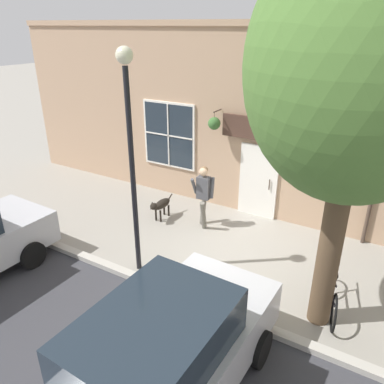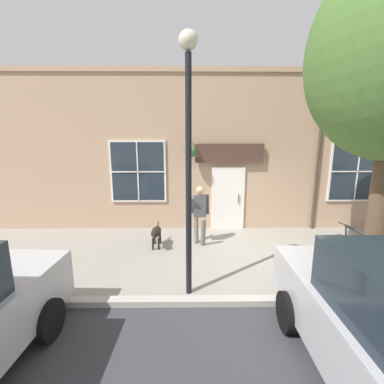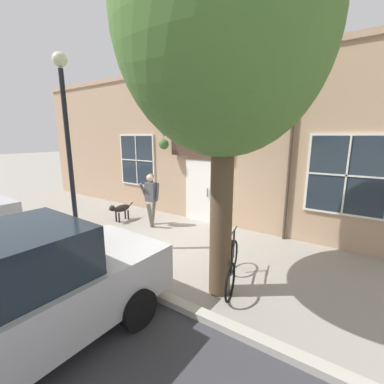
# 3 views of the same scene
# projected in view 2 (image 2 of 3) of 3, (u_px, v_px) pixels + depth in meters

# --- Properties ---
(ground_plane) EXTENTS (90.00, 90.00, 0.00)m
(ground_plane) POSITION_uv_depth(u_px,v_px,m) (250.00, 256.00, 6.67)
(ground_plane) COLOR gray
(storefront_facade) EXTENTS (0.95, 18.00, 5.17)m
(storefront_facade) POSITION_uv_depth(u_px,v_px,m) (237.00, 152.00, 8.46)
(storefront_facade) COLOR tan
(storefront_facade) RESTS_ON ground_plane
(pedestrian_walking) EXTENTS (0.65, 0.55, 1.73)m
(pedestrian_walking) POSITION_uv_depth(u_px,v_px,m) (200.00, 209.00, 7.25)
(pedestrian_walking) COLOR #6B665B
(pedestrian_walking) RESTS_ON ground_plane
(dog_on_leash) EXTENTS (1.08, 0.26, 0.66)m
(dog_on_leash) POSITION_uv_depth(u_px,v_px,m) (156.00, 233.00, 7.11)
(dog_on_leash) COLOR black
(dog_on_leash) RESTS_ON ground_plane
(leaning_bicycle) EXTENTS (1.66, 0.58, 1.00)m
(leaning_bicycle) POSITION_uv_depth(u_px,v_px,m) (362.00, 255.00, 5.84)
(leaning_bicycle) COLOR black
(leaning_bicycle) RESTS_ON ground_plane
(street_lamp) EXTENTS (0.32, 0.32, 4.71)m
(street_lamp) POSITION_uv_depth(u_px,v_px,m) (188.00, 132.00, 4.46)
(street_lamp) COLOR black
(street_lamp) RESTS_ON ground_plane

